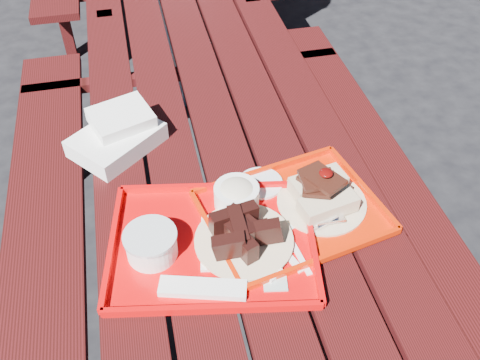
# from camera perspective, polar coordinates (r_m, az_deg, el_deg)

# --- Properties ---
(ground) EXTENTS (60.00, 60.00, 0.00)m
(ground) POSITION_cam_1_polar(r_m,az_deg,el_deg) (2.07, -0.94, -13.54)
(ground) COLOR black
(ground) RESTS_ON ground
(picnic_table_near) EXTENTS (1.41, 2.40, 0.75)m
(picnic_table_near) POSITION_cam_1_polar(r_m,az_deg,el_deg) (1.62, -1.17, -2.95)
(picnic_table_near) COLOR #390A0C
(picnic_table_near) RESTS_ON ground
(near_tray) EXTENTS (0.48, 0.41, 0.13)m
(near_tray) POSITION_cam_1_polar(r_m,az_deg,el_deg) (1.34, 5.20, -2.34)
(near_tray) COLOR red
(near_tray) RESTS_ON picnic_table_near
(far_tray) EXTENTS (0.54, 0.45, 0.08)m
(far_tray) POSITION_cam_1_polar(r_m,az_deg,el_deg) (1.26, -3.34, -6.81)
(far_tray) COLOR red
(far_tray) RESTS_ON picnic_table_near
(white_cloth) EXTENTS (0.29, 0.28, 0.10)m
(white_cloth) POSITION_cam_1_polar(r_m,az_deg,el_deg) (1.55, -12.87, 4.83)
(white_cloth) COLOR white
(white_cloth) RESTS_ON picnic_table_near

